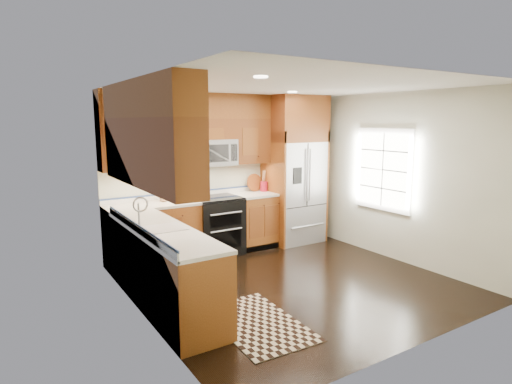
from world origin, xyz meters
TOP-DOWN VIEW (x-y plane):
  - ground at (0.00, 0.00)m, footprint 4.00×4.00m
  - wall_back at (0.00, 2.00)m, footprint 4.00×0.02m
  - wall_left at (-2.00, 0.00)m, footprint 0.02×4.00m
  - wall_right at (2.00, 0.00)m, footprint 0.02×4.00m
  - window at (1.98, 0.20)m, footprint 0.04×1.10m
  - base_cabinets at (-1.23, 0.90)m, footprint 2.85×3.00m
  - countertop at (-1.09, 1.01)m, footprint 2.86×3.01m
  - upper_cabinets at (-1.15, 1.09)m, footprint 2.85×3.00m
  - range at (-0.25, 1.67)m, footprint 0.76×0.67m
  - microwave at (-0.25, 1.80)m, footprint 0.76×0.40m
  - refrigerator at (1.30, 1.63)m, footprint 0.98×0.75m
  - sink_faucet at (-1.73, 0.23)m, footprint 0.54×0.44m
  - rug at (-1.02, -0.77)m, footprint 0.88×1.40m
  - knife_block at (-1.09, 1.81)m, footprint 0.10×0.13m
  - utensil_crock at (0.75, 1.79)m, footprint 0.16×0.16m
  - cutting_board at (0.61, 1.88)m, footprint 0.34×0.34m

SIDE VIEW (x-z plane):
  - ground at x=0.00m, z-range 0.00..0.00m
  - rug at x=-1.02m, z-range 0.00..0.01m
  - base_cabinets at x=-1.23m, z-range 0.00..0.90m
  - range at x=-0.25m, z-range 0.00..0.94m
  - countertop at x=-1.09m, z-range 0.90..0.94m
  - cutting_board at x=0.61m, z-range 0.94..0.96m
  - sink_faucet at x=-1.73m, z-range 0.81..1.18m
  - knife_block at x=-1.09m, z-range 0.92..1.16m
  - utensil_crock at x=0.75m, z-range 0.88..1.25m
  - wall_back at x=0.00m, z-range 0.00..2.60m
  - wall_left at x=-2.00m, z-range 0.00..2.60m
  - wall_right at x=2.00m, z-range 0.00..2.60m
  - refrigerator at x=1.30m, z-range 0.00..2.60m
  - window at x=1.98m, z-range 0.75..2.05m
  - microwave at x=-0.25m, z-range 1.45..1.87m
  - upper_cabinets at x=-1.15m, z-range 1.45..2.60m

